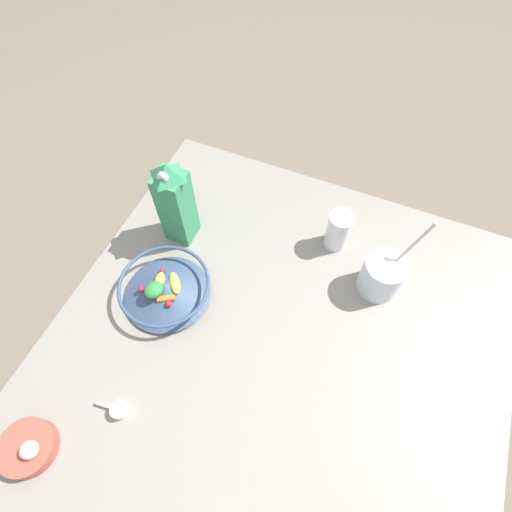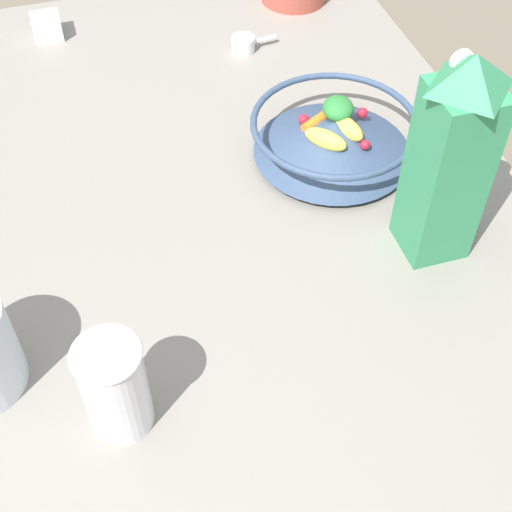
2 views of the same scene
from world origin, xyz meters
TOP-DOWN VIEW (x-y plane):
  - ground_plane at (0.00, 0.00)m, footprint 6.00×6.00m
  - countertop at (0.00, 0.00)m, footprint 1.17×1.17m
  - fruit_bowl at (-0.33, 0.01)m, footprint 0.25×0.25m
  - milk_carton at (-0.39, 0.21)m, footprint 0.08×0.08m
  - drinking_cup at (0.05, 0.36)m, footprint 0.07×0.07m
  - spice_jar at (0.05, -0.46)m, footprint 0.05×0.05m
  - measuring_scoop at (-0.29, -0.31)m, footprint 0.08×0.04m

SIDE VIEW (x-z plane):
  - ground_plane at x=0.00m, z-range 0.00..0.00m
  - countertop at x=0.00m, z-range 0.00..0.03m
  - measuring_scoop at x=-0.29m, z-range 0.03..0.06m
  - spice_jar at x=0.05m, z-range 0.03..0.07m
  - fruit_bowl at x=-0.33m, z-range 0.03..0.11m
  - drinking_cup at x=0.05m, z-range 0.04..0.17m
  - milk_carton at x=-0.39m, z-range 0.03..0.33m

